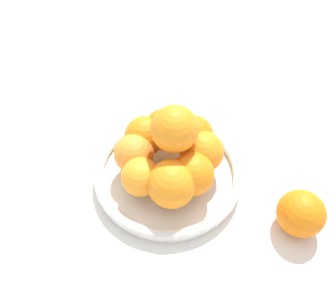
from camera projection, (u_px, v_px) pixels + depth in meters
name	position (u px, v px, depth m)	size (l,w,h in m)	color
ground_plane	(168.00, 177.00, 0.65)	(4.00, 4.00, 0.00)	silver
fruit_bowl	(168.00, 172.00, 0.64)	(0.29, 0.29, 0.03)	silver
orange_pile	(171.00, 151.00, 0.59)	(0.21, 0.20, 0.15)	orange
stray_orange	(301.00, 213.00, 0.55)	(0.08, 0.08, 0.08)	orange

